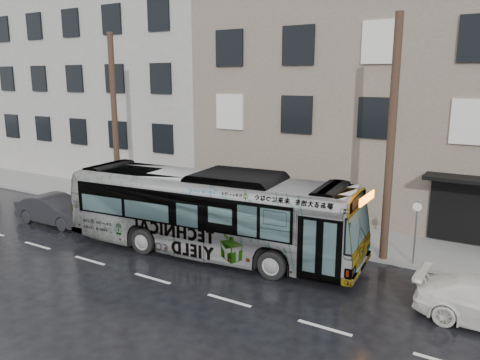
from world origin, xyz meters
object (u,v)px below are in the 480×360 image
Objects in this scene: sign_post at (415,233)px; dark_sedan at (55,210)px; bus at (210,212)px; utility_pole_front at (391,141)px; utility_pole_rear at (115,123)px.

sign_post is 16.26m from dark_sedan.
sign_post is at bearing -74.81° from bus.
bus reaches higher than dark_sedan.
utility_pole_rear is (-14.00, 0.00, 0.00)m from utility_pole_front.
bus is at bearing -159.74° from sign_post.
bus is 2.86× the size of dark_sedan.
utility_pole_rear is at bearing 180.00° from utility_pole_front.
dark_sedan is at bearing 89.52° from bus.
dark_sedan is (-8.60, -0.69, -0.99)m from bus.
utility_pole_front reaches higher than dark_sedan.
sign_post reaches higher than dark_sedan.
dark_sedan is (-15.90, -3.38, -0.65)m from sign_post.
utility_pole_front is 1.00× the size of utility_pole_rear.
utility_pole_front is 3.48m from sign_post.
sign_post is (1.10, 0.00, -3.30)m from utility_pole_front.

